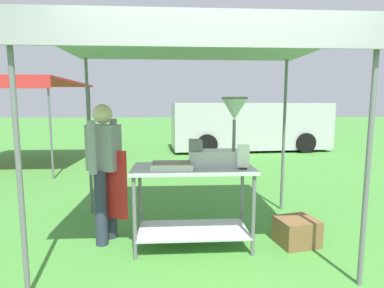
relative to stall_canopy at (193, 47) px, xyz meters
name	(u,v)px	position (x,y,z in m)	size (l,w,h in m)	color
ground_plane	(189,165)	(0.17, 4.63, -2.22)	(70.00, 70.00, 0.00)	#478E38
stall_canopy	(193,47)	(0.00, 0.00, 0.00)	(3.08, 2.18, 2.31)	slate
donut_cart	(193,191)	(0.00, -0.10, -1.58)	(1.34, 0.64, 0.92)	#B7B7BC
donut_tray	(172,167)	(-0.23, -0.21, -1.28)	(0.44, 0.30, 0.07)	#B7B7BC
donut_fryer	(220,139)	(0.31, -0.07, -1.00)	(0.64, 0.29, 0.77)	#B7B7BC
menu_sign	(243,159)	(0.53, -0.24, -1.19)	(0.13, 0.05, 0.27)	black
vendor	(105,166)	(-1.01, 0.08, -1.32)	(0.46, 0.53, 1.61)	#2D3347
supply_crate	(297,231)	(1.20, -0.13, -2.07)	(0.50, 0.45, 0.30)	brown
van_silver	(249,126)	(2.50, 7.37, -1.34)	(5.63, 2.39, 1.69)	#BCBCC1
neighbour_tent	(11,83)	(-4.39, 4.74, -0.05)	(3.24, 3.30, 2.23)	slate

